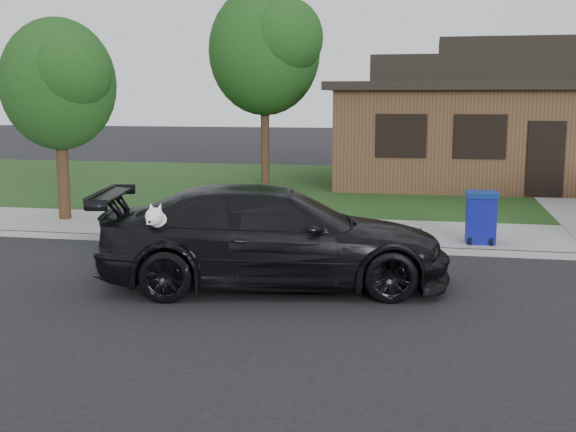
# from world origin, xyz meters

# --- Properties ---
(ground) EXTENTS (120.00, 120.00, 0.00)m
(ground) POSITION_xyz_m (0.00, 0.00, 0.00)
(ground) COLOR black
(ground) RESTS_ON ground
(sidewalk) EXTENTS (60.00, 3.00, 0.12)m
(sidewalk) POSITION_xyz_m (0.00, 5.00, 0.06)
(sidewalk) COLOR gray
(sidewalk) RESTS_ON ground
(curb) EXTENTS (60.00, 0.12, 0.12)m
(curb) POSITION_xyz_m (0.00, 3.50, 0.06)
(curb) COLOR gray
(curb) RESTS_ON ground
(lawn) EXTENTS (60.00, 13.00, 0.13)m
(lawn) POSITION_xyz_m (0.00, 13.00, 0.07)
(lawn) COLOR #193814
(lawn) RESTS_ON ground
(sedan) EXTENTS (5.73, 3.20, 1.57)m
(sedan) POSITION_xyz_m (-1.48, 0.63, 0.79)
(sedan) COLOR black
(sedan) RESTS_ON ground
(recycling_bin) EXTENTS (0.61, 0.65, 1.00)m
(recycling_bin) POSITION_xyz_m (1.86, 4.17, 0.63)
(recycling_bin) COLOR navy
(recycling_bin) RESTS_ON sidewalk
(house) EXTENTS (12.60, 8.60, 4.65)m
(house) POSITION_xyz_m (4.00, 15.00, 2.13)
(house) COLOR #422B1C
(house) RESTS_ON ground
(tree_0) EXTENTS (3.78, 3.60, 6.34)m
(tree_0) POSITION_xyz_m (-4.34, 12.88, 4.48)
(tree_0) COLOR #332114
(tree_0) RESTS_ON ground
(tree_2) EXTENTS (2.73, 2.60, 4.59)m
(tree_2) POSITION_xyz_m (-7.38, 5.11, 3.27)
(tree_2) COLOR #332114
(tree_2) RESTS_ON ground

